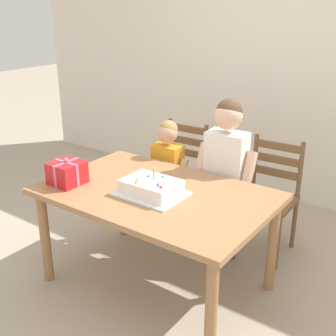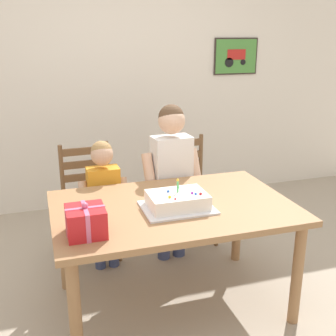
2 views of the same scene
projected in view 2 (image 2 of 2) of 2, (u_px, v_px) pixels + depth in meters
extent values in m
plane|color=tan|center=(173.00, 303.00, 2.93)|extent=(20.00, 20.00, 0.00)
cube|color=silver|center=(113.00, 83.00, 4.35)|extent=(6.40, 0.08, 2.60)
cube|color=#332823|center=(236.00, 56.00, 4.62)|extent=(0.51, 0.02, 0.39)
cube|color=#4C8E3D|center=(236.00, 56.00, 4.61)|extent=(0.48, 0.01, 0.36)
cube|color=red|center=(236.00, 54.00, 4.60)|extent=(0.22, 0.01, 0.11)
cylinder|color=black|center=(229.00, 62.00, 4.60)|extent=(0.10, 0.01, 0.10)
cylinder|color=black|center=(243.00, 62.00, 4.64)|extent=(0.06, 0.01, 0.06)
cube|color=#9E7047|center=(173.00, 208.00, 2.71)|extent=(1.53, 0.99, 0.04)
cylinder|color=#9E7047|center=(75.00, 316.00, 2.25)|extent=(0.07, 0.07, 0.70)
cylinder|color=#9E7047|center=(297.00, 274.00, 2.64)|extent=(0.07, 0.07, 0.70)
cylinder|color=#9E7047|center=(64.00, 245.00, 3.01)|extent=(0.07, 0.07, 0.70)
cylinder|color=#9E7047|center=(237.00, 220.00, 3.40)|extent=(0.07, 0.07, 0.70)
cube|color=silver|center=(177.00, 208.00, 2.65)|extent=(0.44, 0.34, 0.01)
cube|color=white|center=(177.00, 200.00, 2.63)|extent=(0.36, 0.26, 0.09)
cylinder|color=#56C666|center=(178.00, 187.00, 2.63)|extent=(0.01, 0.01, 0.07)
sphere|color=yellow|center=(178.00, 180.00, 2.61)|extent=(0.02, 0.02, 0.02)
sphere|color=red|center=(201.00, 194.00, 2.59)|extent=(0.02, 0.02, 0.02)
sphere|color=purple|center=(192.00, 193.00, 2.61)|extent=(0.02, 0.02, 0.02)
sphere|color=red|center=(175.00, 199.00, 2.51)|extent=(0.01, 0.01, 0.01)
sphere|color=blue|center=(196.00, 194.00, 2.59)|extent=(0.02, 0.02, 0.02)
sphere|color=yellow|center=(170.00, 197.00, 2.54)|extent=(0.02, 0.02, 0.02)
sphere|color=green|center=(178.00, 187.00, 2.70)|extent=(0.02, 0.02, 0.02)
sphere|color=blue|center=(168.00, 191.00, 2.64)|extent=(0.02, 0.02, 0.02)
cube|color=red|center=(86.00, 221.00, 2.29)|extent=(0.21, 0.21, 0.16)
cube|color=#DB668E|center=(86.00, 221.00, 2.29)|extent=(0.21, 0.02, 0.16)
cube|color=#DB668E|center=(86.00, 221.00, 2.29)|extent=(0.02, 0.22, 0.16)
sphere|color=#DB668E|center=(85.00, 205.00, 2.26)|extent=(0.04, 0.04, 0.04)
cube|color=brown|center=(90.00, 204.00, 3.45)|extent=(0.43, 0.43, 0.04)
cylinder|color=brown|center=(119.00, 237.00, 3.42)|extent=(0.04, 0.04, 0.43)
cylinder|color=brown|center=(72.00, 244.00, 3.29)|extent=(0.04, 0.04, 0.43)
cylinder|color=brown|center=(110.00, 218.00, 3.76)|extent=(0.04, 0.04, 0.43)
cylinder|color=brown|center=(66.00, 224.00, 3.64)|extent=(0.04, 0.04, 0.43)
cylinder|color=brown|center=(107.00, 167.00, 3.61)|extent=(0.04, 0.04, 0.45)
cylinder|color=brown|center=(62.00, 172.00, 3.49)|extent=(0.04, 0.04, 0.45)
cube|color=brown|center=(85.00, 177.00, 3.57)|extent=(0.36, 0.04, 0.06)
cube|color=brown|center=(85.00, 164.00, 3.54)|extent=(0.36, 0.04, 0.06)
cube|color=brown|center=(84.00, 151.00, 3.50)|extent=(0.36, 0.04, 0.06)
cube|color=brown|center=(189.00, 193.00, 3.70)|extent=(0.43, 0.43, 0.04)
cylinder|color=brown|center=(217.00, 223.00, 3.66)|extent=(0.04, 0.04, 0.43)
cylinder|color=brown|center=(176.00, 229.00, 3.54)|extent=(0.04, 0.04, 0.43)
cylinder|color=brown|center=(199.00, 207.00, 4.00)|extent=(0.04, 0.04, 0.43)
cylinder|color=brown|center=(162.00, 212.00, 3.88)|extent=(0.04, 0.04, 0.43)
cylinder|color=brown|center=(201.00, 158.00, 3.86)|extent=(0.04, 0.04, 0.45)
cylinder|color=brown|center=(161.00, 162.00, 3.74)|extent=(0.04, 0.04, 0.45)
cube|color=brown|center=(181.00, 167.00, 3.82)|extent=(0.36, 0.04, 0.06)
cube|color=brown|center=(181.00, 156.00, 3.78)|extent=(0.36, 0.04, 0.06)
cube|color=brown|center=(181.00, 143.00, 3.75)|extent=(0.36, 0.04, 0.06)
cylinder|color=#38426B|center=(179.00, 229.00, 3.50)|extent=(0.10, 0.10, 0.48)
cylinder|color=#38426B|center=(164.00, 231.00, 3.45)|extent=(0.10, 0.10, 0.48)
cube|color=white|center=(172.00, 171.00, 3.31)|extent=(0.31, 0.20, 0.55)
cylinder|color=#E0B293|center=(195.00, 171.00, 3.35)|extent=(0.10, 0.23, 0.37)
cylinder|color=#E0B293|center=(150.00, 177.00, 3.22)|extent=(0.10, 0.23, 0.37)
sphere|color=#E0B293|center=(172.00, 121.00, 3.19)|extent=(0.21, 0.21, 0.21)
sphere|color=brown|center=(171.00, 117.00, 3.19)|extent=(0.20, 0.20, 0.20)
cylinder|color=#38426B|center=(113.00, 244.00, 3.35)|extent=(0.08, 0.08, 0.39)
cylinder|color=#38426B|center=(100.00, 246.00, 3.32)|extent=(0.08, 0.08, 0.39)
cube|color=orange|center=(104.00, 196.00, 3.20)|extent=(0.24, 0.15, 0.44)
cylinder|color=tan|center=(125.00, 196.00, 3.23)|extent=(0.07, 0.18, 0.30)
cylinder|color=tan|center=(84.00, 201.00, 3.14)|extent=(0.07, 0.18, 0.30)
sphere|color=tan|center=(102.00, 154.00, 3.11)|extent=(0.17, 0.17, 0.17)
sphere|color=#A87F4C|center=(102.00, 151.00, 3.11)|extent=(0.16, 0.16, 0.16)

